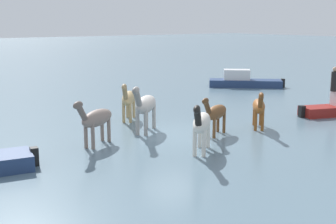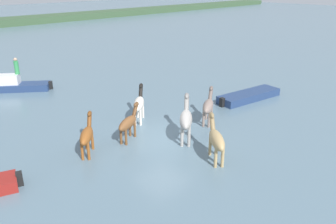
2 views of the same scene
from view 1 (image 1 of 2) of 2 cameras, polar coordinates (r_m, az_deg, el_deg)
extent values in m
plane|color=slate|center=(18.24, 0.74, -2.79)|extent=(214.72, 214.72, 0.00)
ellipsoid|color=brown|center=(17.97, 6.18, -0.03)|extent=(1.73, 1.14, 0.57)
cylinder|color=brown|center=(17.57, 5.90, -1.85)|extent=(0.12, 0.12, 0.93)
cylinder|color=brown|center=(17.68, 5.09, -1.75)|extent=(0.12, 0.12, 0.93)
cylinder|color=brown|center=(18.48, 7.16, -1.21)|extent=(0.12, 0.12, 0.93)
cylinder|color=brown|center=(18.58, 6.38, -1.12)|extent=(0.12, 0.12, 0.93)
cylinder|color=#50311A|center=(17.10, 5.02, 0.65)|extent=(0.55, 0.39, 0.62)
ellipsoid|color=#50311A|center=(16.90, 4.79, 1.39)|extent=(0.50, 0.37, 0.25)
ellipsoid|color=silver|center=(15.56, 4.33, -1.36)|extent=(1.79, 1.68, 0.64)
cylinder|color=silver|center=(15.12, 4.58, -3.80)|extent=(0.14, 0.14, 1.05)
cylinder|color=silver|center=(15.16, 3.42, -3.74)|extent=(0.14, 0.14, 1.05)
cylinder|color=silver|center=(16.21, 5.13, -2.75)|extent=(0.14, 0.14, 1.05)
cylinder|color=silver|center=(16.25, 4.05, -2.70)|extent=(0.14, 0.14, 1.05)
cylinder|color=black|center=(14.49, 3.80, -0.64)|extent=(0.58, 0.55, 0.70)
ellipsoid|color=black|center=(14.24, 3.69, 0.32)|extent=(0.54, 0.51, 0.28)
ellipsoid|color=gray|center=(16.61, -9.01, -0.76)|extent=(1.86, 1.40, 0.62)
cylinder|color=gray|center=(16.20, -9.55, -2.94)|extent=(0.14, 0.14, 1.02)
cylinder|color=gray|center=(16.36, -10.43, -2.83)|extent=(0.14, 0.14, 1.02)
cylinder|color=gray|center=(17.10, -7.54, -2.10)|extent=(0.14, 0.14, 1.02)
cylinder|color=gray|center=(17.26, -8.39, -2.01)|extent=(0.14, 0.14, 1.02)
cylinder|color=#63544C|center=(15.73, -10.96, -0.02)|extent=(0.59, 0.47, 0.68)
ellipsoid|color=#63544C|center=(15.52, -11.40, 0.85)|extent=(0.54, 0.44, 0.27)
ellipsoid|color=tan|center=(20.62, -5.04, 1.77)|extent=(1.62, 1.78, 0.63)
cylinder|color=tan|center=(20.15, -4.83, 0.06)|extent=(0.14, 0.14, 1.03)
cylinder|color=tan|center=(20.20, -5.67, 0.07)|extent=(0.14, 0.14, 1.03)
cylinder|color=tan|center=(21.23, -4.38, 0.66)|extent=(0.14, 0.14, 1.03)
cylinder|color=tan|center=(21.28, -5.19, 0.67)|extent=(0.14, 0.14, 1.03)
cylinder|color=olive|center=(19.59, -5.50, 2.45)|extent=(0.53, 0.58, 0.69)
ellipsoid|color=olive|center=(19.36, -5.60, 3.18)|extent=(0.49, 0.53, 0.27)
ellipsoid|color=#9E9993|center=(18.36, -2.84, 0.98)|extent=(1.99, 1.82, 0.70)
cylinder|color=#9E9993|center=(17.84, -2.87, -1.22)|extent=(0.15, 0.15, 1.15)
cylinder|color=#9E9993|center=(17.94, -3.91, -1.16)|extent=(0.15, 0.15, 1.15)
cylinder|color=#9E9993|center=(19.02, -1.81, -0.41)|extent=(0.15, 0.15, 1.15)
cylinder|color=#9E9993|center=(19.11, -2.79, -0.36)|extent=(0.15, 0.15, 1.15)
cylinder|color=slate|center=(17.24, -3.89, 1.81)|extent=(0.64, 0.60, 0.77)
ellipsoid|color=slate|center=(16.98, -4.13, 2.73)|extent=(0.59, 0.55, 0.31)
ellipsoid|color=brown|center=(19.41, 11.48, 0.74)|extent=(1.56, 1.60, 0.58)
cylinder|color=brown|center=(19.01, 11.95, -0.97)|extent=(0.13, 0.13, 0.95)
cylinder|color=brown|center=(18.99, 11.11, -0.95)|extent=(0.13, 0.13, 0.95)
cylinder|color=brown|center=(20.02, 11.72, -0.33)|extent=(0.13, 0.13, 0.95)
cylinder|color=brown|center=(20.00, 10.92, -0.31)|extent=(0.13, 0.13, 0.95)
cylinder|color=brown|center=(18.45, 11.72, 1.36)|extent=(0.51, 0.52, 0.64)
ellipsoid|color=brown|center=(18.22, 11.80, 2.07)|extent=(0.47, 0.48, 0.25)
cube|color=black|center=(22.20, 16.67, -0.06)|extent=(0.32, 0.34, 0.66)
cube|color=navy|center=(31.60, 9.80, 3.49)|extent=(4.58, 4.34, 0.65)
cube|color=silver|center=(31.48, 8.76, 4.74)|extent=(1.96, 1.91, 0.70)
cube|color=black|center=(31.86, 14.42, 3.50)|extent=(0.37, 0.37, 0.70)
cube|color=black|center=(14.88, -16.63, -5.63)|extent=(0.29, 0.32, 0.69)
cylinder|color=black|center=(23.08, 20.42, 3.67)|extent=(0.32, 0.32, 0.95)
sphere|color=tan|center=(23.01, 20.53, 5.13)|extent=(0.24, 0.24, 0.24)
camera|label=2|loc=(33.32, 4.50, 16.76)|focal=36.30mm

